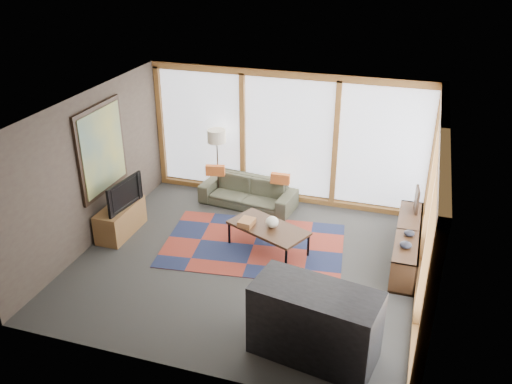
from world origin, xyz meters
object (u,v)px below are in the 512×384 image
(coffee_table, at_px, (268,238))
(sofa, at_px, (248,192))
(bar_counter, at_px, (315,323))
(tv_console, at_px, (121,220))
(bookshelf, at_px, (407,244))
(television, at_px, (121,193))
(floor_lamp, at_px, (218,165))

(coffee_table, bearing_deg, sofa, 119.81)
(sofa, relative_size, bar_counter, 1.19)
(tv_console, xyz_separation_m, bar_counter, (3.92, -1.98, 0.23))
(bookshelf, height_order, television, television)
(sofa, distance_m, coffee_table, 1.69)
(bookshelf, xyz_separation_m, bar_counter, (-0.98, -2.67, 0.23))
(sofa, xyz_separation_m, bookshelf, (3.08, -1.03, -0.00))
(floor_lamp, xyz_separation_m, bookshelf, (3.76, -1.16, -0.46))
(television, xyz_separation_m, bar_counter, (3.85, -1.99, -0.30))
(floor_lamp, bearing_deg, coffee_table, -46.57)
(sofa, relative_size, tv_console, 1.74)
(tv_console, bearing_deg, sofa, 43.33)
(floor_lamp, height_order, television, floor_lamp)
(bar_counter, bearing_deg, tv_console, 163.06)
(coffee_table, bearing_deg, bookshelf, 11.10)
(sofa, distance_m, floor_lamp, 0.82)
(tv_console, bearing_deg, coffee_table, 5.27)
(television, bearing_deg, sofa, -38.67)
(sofa, height_order, television, television)
(television, bearing_deg, bar_counter, -110.23)
(floor_lamp, distance_m, bar_counter, 4.73)
(bookshelf, xyz_separation_m, tv_console, (-4.90, -0.69, 0.00))
(sofa, relative_size, television, 2.04)
(bookshelf, distance_m, bar_counter, 2.85)
(bar_counter, bearing_deg, floor_lamp, 135.83)
(bar_counter, bearing_deg, bookshelf, 79.66)
(coffee_table, height_order, television, television)
(television, bearing_deg, tv_console, 102.47)
(floor_lamp, height_order, tv_console, floor_lamp)
(bookshelf, xyz_separation_m, television, (-4.84, -0.68, 0.53))
(sofa, bearing_deg, floor_lamp, 175.91)
(tv_console, bearing_deg, floor_lamp, 58.20)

